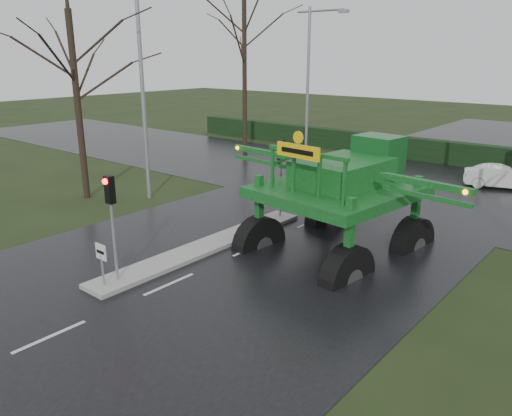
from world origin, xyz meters
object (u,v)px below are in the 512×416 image
Objects in this scene: crop_sprayer at (264,175)px; keep_left_sign at (101,258)px; traffic_signal_near at (111,206)px; street_light_left_near at (146,76)px; white_sedan at (499,188)px; traffic_signal_mid at (281,162)px; street_light_left_far at (312,70)px.

keep_left_sign is at bearing -95.61° from crop_sprayer.
traffic_signal_near is at bearing 90.00° from keep_left_sign.
street_light_left_near is at bearing 132.59° from keep_left_sign.
street_light_left_near is 2.68× the size of white_sedan.
street_light_left_near is at bearing 177.66° from crop_sprayer.
street_light_left_far reaches higher than traffic_signal_mid.
traffic_signal_mid is at bearing 90.00° from keep_left_sign.
traffic_signal_near is (0.00, 0.49, 1.53)m from keep_left_sign.
crop_sprayer is at bearing 78.01° from keep_left_sign.
street_light_left_far is at bearing 108.17° from traffic_signal_near.
street_light_left_far reaches higher than white_sedan.
traffic_signal_mid is at bearing 135.04° from white_sedan.
crop_sprayer reaches higher than traffic_signal_near.
traffic_signal_mid is 0.34× the size of crop_sprayer.
street_light_left_far is (-6.89, 21.01, 3.40)m from traffic_signal_near.
street_light_left_far is at bearing 118.86° from traffic_signal_mid.
crop_sprayer is at bearing -8.72° from street_light_left_near.
street_light_left_near is 14.00m from street_light_left_far.
keep_left_sign is 1.61m from traffic_signal_near.
street_light_left_far is 17.64m from crop_sprayer.
street_light_left_near is at bearing 134.53° from traffic_signal_near.
street_light_left_near reaches higher than traffic_signal_mid.
keep_left_sign is 23.11m from street_light_left_far.
street_light_left_far is 14.18m from white_sedan.
crop_sprayer is (8.22, -15.26, -3.27)m from street_light_left_far.
traffic_signal_mid reaches higher than white_sedan.
street_light_left_near is at bearing -90.00° from street_light_left_far.
traffic_signal_near is 0.34× the size of crop_sprayer.
traffic_signal_mid is at bearing 12.21° from street_light_left_near.
crop_sprayer is 2.74× the size of white_sedan.
street_light_left_far is 2.68× the size of white_sedan.
traffic_signal_mid is 14.68m from street_light_left_far.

